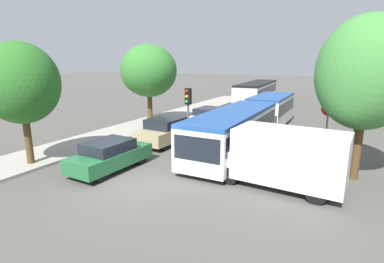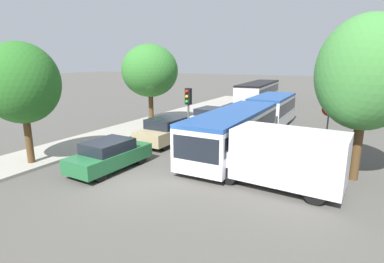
% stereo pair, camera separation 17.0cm
% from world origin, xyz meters
% --- Properties ---
extents(ground_plane, '(200.00, 200.00, 0.00)m').
position_xyz_m(ground_plane, '(0.00, 0.00, 0.00)').
color(ground_plane, '#4F4C47').
extents(kerb_strip_left, '(3.20, 35.14, 0.14)m').
position_xyz_m(kerb_strip_left, '(-6.41, 12.57, 0.07)').
color(kerb_strip_left, '#9E998E').
rests_on(kerb_strip_left, ground).
extents(articulated_bus, '(2.40, 15.66, 2.32)m').
position_xyz_m(articulated_bus, '(2.24, 8.98, 1.34)').
color(articulated_bus, silver).
rests_on(articulated_bus, ground).
extents(city_bus_rear, '(3.23, 11.71, 2.49)m').
position_xyz_m(city_bus_rear, '(-1.98, 25.15, 1.44)').
color(city_bus_rear, silver).
rests_on(city_bus_rear, ground).
extents(queued_car_green, '(1.89, 4.06, 1.38)m').
position_xyz_m(queued_car_green, '(-1.93, 0.76, 0.70)').
color(queued_car_green, '#236638').
rests_on(queued_car_green, ground).
extents(queued_car_tan, '(2.11, 4.53, 1.54)m').
position_xyz_m(queued_car_tan, '(-2.09, 5.93, 0.78)').
color(queued_car_tan, tan).
rests_on(queued_car_tan, ground).
extents(queued_car_white, '(1.93, 4.16, 1.42)m').
position_xyz_m(queued_car_white, '(-1.87, 11.51, 0.72)').
color(queued_car_white, white).
rests_on(queued_car_white, ground).
extents(white_van, '(5.13, 2.31, 2.31)m').
position_xyz_m(white_van, '(5.38, 2.43, 1.24)').
color(white_van, silver).
rests_on(white_van, ground).
extents(traffic_light, '(0.35, 0.38, 3.40)m').
position_xyz_m(traffic_light, '(-0.49, 5.59, 2.50)').
color(traffic_light, '#56595E').
rests_on(traffic_light, ground).
extents(no_entry_sign, '(0.70, 0.08, 2.82)m').
position_xyz_m(no_entry_sign, '(6.57, 7.59, 1.88)').
color(no_entry_sign, '#56595E').
rests_on(no_entry_sign, ground).
extents(direction_sign_post, '(0.35, 1.38, 3.60)m').
position_xyz_m(direction_sign_post, '(8.02, 5.74, 2.57)').
color(direction_sign_post, '#56595E').
rests_on(direction_sign_post, ground).
extents(tree_left_near, '(3.35, 3.35, 5.72)m').
position_xyz_m(tree_left_near, '(-5.72, -0.58, 3.79)').
color(tree_left_near, '#51381E').
rests_on(tree_left_near, ground).
extents(tree_left_mid, '(4.15, 4.15, 6.10)m').
position_xyz_m(tree_left_mid, '(-5.82, 9.42, 4.06)').
color(tree_left_mid, '#51381E').
rests_on(tree_left_mid, ground).
extents(tree_right_near, '(3.81, 3.81, 6.65)m').
position_xyz_m(tree_right_near, '(7.92, 4.70, 4.38)').
color(tree_right_near, '#51381E').
rests_on(tree_right_near, ground).
extents(tree_right_mid, '(3.90, 3.90, 6.16)m').
position_xyz_m(tree_right_mid, '(8.46, 17.27, 4.15)').
color(tree_right_mid, '#51381E').
rests_on(tree_right_mid, ground).
extents(tree_right_far, '(4.44, 4.44, 6.89)m').
position_xyz_m(tree_right_far, '(8.63, 28.81, 4.83)').
color(tree_right_far, '#51381E').
rests_on(tree_right_far, ground).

